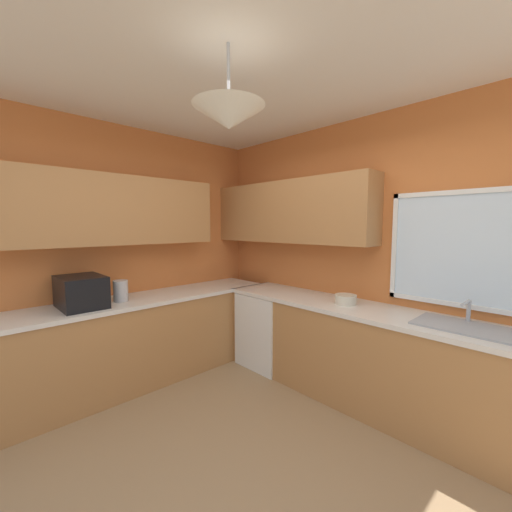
% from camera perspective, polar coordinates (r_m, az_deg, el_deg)
% --- Properties ---
extents(ground_plane, '(8.64, 8.64, 0.00)m').
position_cam_1_polar(ground_plane, '(2.56, -4.41, -34.50)').
color(ground_plane, '#997A56').
extents(room_shell, '(4.05, 3.63, 2.77)m').
position_cam_1_polar(room_shell, '(2.96, -5.74, 10.14)').
color(room_shell, '#D17238').
rests_on(room_shell, ground_plane).
extents(counter_run_left, '(0.65, 3.24, 0.90)m').
position_cam_1_polar(counter_run_left, '(3.61, -21.90, -14.25)').
color(counter_run_left, '#AD7542').
rests_on(counter_run_left, ground_plane).
extents(counter_run_back, '(3.14, 0.65, 0.90)m').
position_cam_1_polar(counter_run_back, '(3.22, 19.43, -16.67)').
color(counter_run_back, '#AD7542').
rests_on(counter_run_back, ground_plane).
extents(dishwasher, '(0.60, 0.60, 0.85)m').
position_cam_1_polar(dishwasher, '(3.85, 2.61, -12.95)').
color(dishwasher, white).
rests_on(dishwasher, ground_plane).
extents(microwave, '(0.48, 0.36, 0.29)m').
position_cam_1_polar(microwave, '(3.33, -29.05, -5.66)').
color(microwave, black).
rests_on(microwave, counter_run_left).
extents(kettle, '(0.14, 0.14, 0.21)m').
position_cam_1_polar(kettle, '(3.43, -23.25, -5.80)').
color(kettle, '#B7B7BC').
rests_on(kettle, counter_run_left).
extents(sink_assembly, '(0.63, 0.40, 0.19)m').
position_cam_1_polar(sink_assembly, '(2.85, 33.26, -10.50)').
color(sink_assembly, '#9EA0A5').
rests_on(sink_assembly, counter_run_back).
extents(bowl, '(0.21, 0.21, 0.09)m').
position_cam_1_polar(bowl, '(3.18, 15.89, -7.55)').
color(bowl, beige).
rests_on(bowl, counter_run_back).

